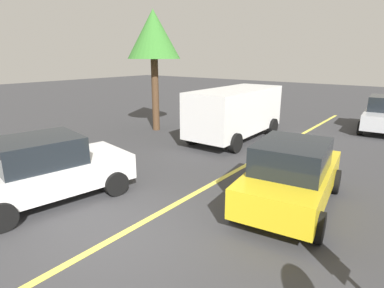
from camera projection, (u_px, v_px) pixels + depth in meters
The scene contains 6 objects.
ground_plane at pixel (117, 237), 6.34m from camera, with size 80.00×80.00×0.00m, color #38383A.
lane_marking_centre at pixel (203, 189), 8.62m from camera, with size 28.00×0.16×0.01m, color #E0D14C.
white_van at pixel (236, 111), 13.50m from camera, with size 5.24×2.35×2.20m.
car_yellow_near_curb at pixel (292, 174), 7.45m from camera, with size 4.14×2.35×1.65m.
car_white_approaching at pixel (47, 169), 7.82m from camera, with size 4.17×2.63×1.66m.
tree_left_verge at pixel (153, 36), 14.36m from camera, with size 2.46×2.46×5.60m.
Camera 1 is at (-3.48, -4.64, 3.55)m, focal length 29.23 mm.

